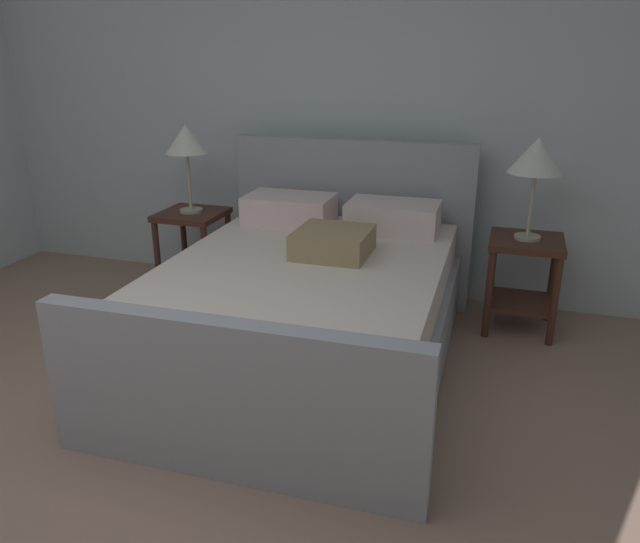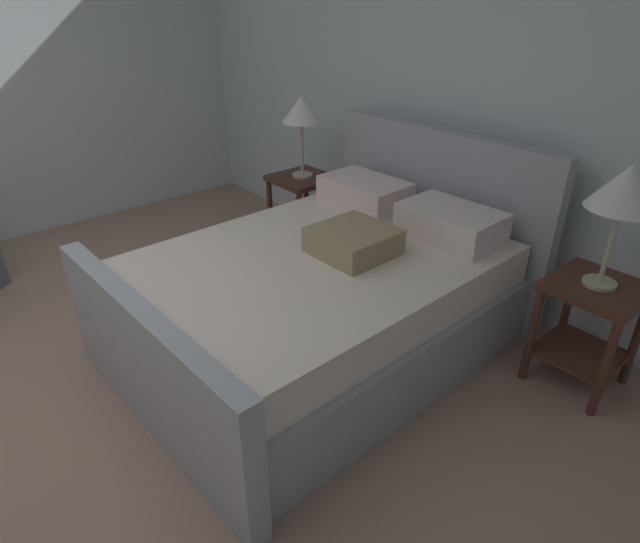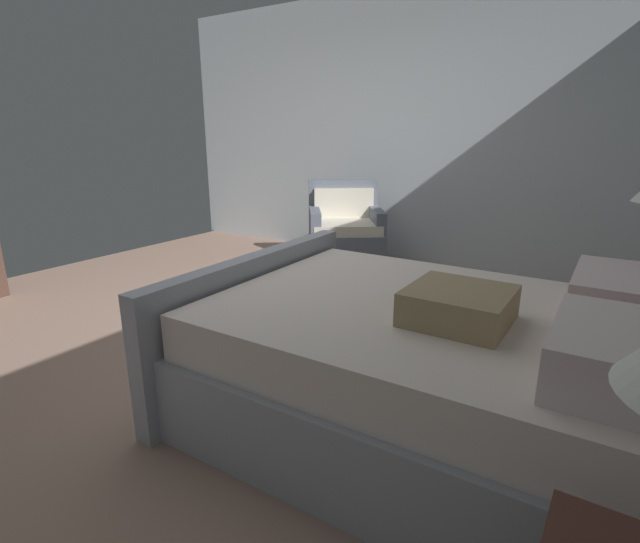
{
  "view_description": "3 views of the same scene",
  "coord_description": "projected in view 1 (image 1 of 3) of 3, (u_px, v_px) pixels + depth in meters",
  "views": [
    {
      "loc": [
        1.36,
        -1.41,
        1.7
      ],
      "look_at": [
        0.64,
        0.89,
        0.82
      ],
      "focal_mm": 34.4,
      "sensor_mm": 36.0,
      "label": 1
    },
    {
      "loc": [
        2.31,
        -0.16,
        1.91
      ],
      "look_at": [
        0.74,
        1.21,
        0.79
      ],
      "focal_mm": 29.81,
      "sensor_mm": 36.0,
      "label": 2
    },
    {
      "loc": [
        2.31,
        2.22,
        1.37
      ],
      "look_at": [
        0.67,
        1.16,
        0.8
      ],
      "focal_mm": 26.72,
      "sensor_mm": 36.0,
      "label": 3
    }
  ],
  "objects": [
    {
      "name": "nightstand_right",
      "position": [
        523.0,
        269.0,
        3.82
      ],
      "size": [
        0.44,
        0.44,
        0.6
      ],
      "color": "#4B281E",
      "rests_on": "ground"
    },
    {
      "name": "wall_back",
      "position": [
        317.0,
        94.0,
        4.29
      ],
      "size": [
        5.23,
        0.12,
        2.79
      ],
      "primitive_type": "cube",
      "color": "silver",
      "rests_on": "ground"
    },
    {
      "name": "bed",
      "position": [
        310.0,
        303.0,
        3.45
      ],
      "size": [
        1.67,
        2.19,
        1.13
      ],
      "color": "#9BA0AA",
      "rests_on": "ground"
    },
    {
      "name": "table_lamp_left",
      "position": [
        186.0,
        142.0,
        4.19
      ],
      "size": [
        0.29,
        0.29,
        0.61
      ],
      "color": "#B7B293",
      "rests_on": "nightstand_left"
    },
    {
      "name": "nightstand_left",
      "position": [
        193.0,
        238.0,
        4.43
      ],
      "size": [
        0.44,
        0.44,
        0.6
      ],
      "color": "#4B281E",
      "rests_on": "ground"
    },
    {
      "name": "table_lamp_right",
      "position": [
        537.0,
        157.0,
        3.58
      ],
      "size": [
        0.33,
        0.33,
        0.62
      ],
      "color": "#B7B293",
      "rests_on": "nightstand_right"
    }
  ]
}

